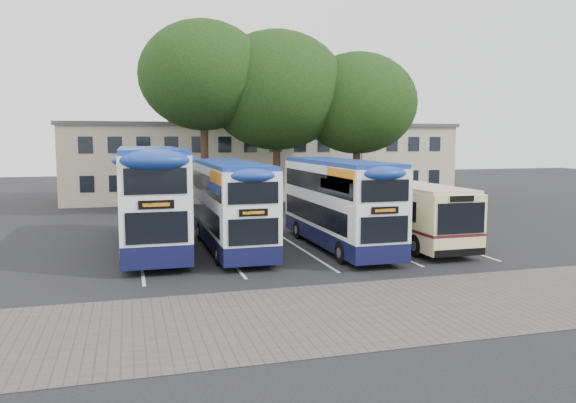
# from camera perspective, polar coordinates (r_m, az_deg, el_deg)

# --- Properties ---
(ground) EXTENTS (120.00, 120.00, 0.00)m
(ground) POSITION_cam_1_polar(r_m,az_deg,el_deg) (23.04, 13.53, -6.18)
(ground) COLOR black
(ground) RESTS_ON ground
(paving_strip) EXTENTS (40.00, 6.00, 0.01)m
(paving_strip) POSITION_cam_1_polar(r_m,az_deg,el_deg) (17.88, 15.86, -9.89)
(paving_strip) COLOR #595654
(paving_strip) RESTS_ON ground
(bay_lines) EXTENTS (14.12, 11.00, 0.01)m
(bay_lines) POSITION_cam_1_polar(r_m,az_deg,el_deg) (26.10, 0.83, -4.51)
(bay_lines) COLOR silver
(bay_lines) RESTS_ON ground
(depot_building) EXTENTS (32.40, 8.40, 6.20)m
(depot_building) POSITION_cam_1_polar(r_m,az_deg,el_deg) (47.87, -2.49, 4.26)
(depot_building) COLOR beige
(depot_building) RESTS_ON ground
(lamp_post) EXTENTS (0.25, 1.05, 9.06)m
(lamp_post) POSITION_cam_1_polar(r_m,az_deg,el_deg) (43.07, 7.56, 6.54)
(lamp_post) COLOR gray
(lamp_post) RESTS_ON ground
(tree_left) EXTENTS (8.26, 8.26, 12.49)m
(tree_left) POSITION_cam_1_polar(r_m,az_deg,el_deg) (37.28, -8.59, 12.51)
(tree_left) COLOR black
(tree_left) RESTS_ON ground
(tree_mid) EXTENTS (9.34, 9.34, 12.12)m
(tree_mid) POSITION_cam_1_polar(r_m,az_deg,el_deg) (38.29, -1.17, 11.19)
(tree_mid) COLOR black
(tree_mid) RESTS_ON ground
(tree_right) EXTENTS (8.11, 8.11, 10.80)m
(tree_right) POSITION_cam_1_polar(r_m,az_deg,el_deg) (39.22, 7.06, 9.86)
(tree_right) COLOR black
(tree_right) RESTS_ON ground
(bus_dd_left) EXTENTS (2.65, 10.92, 4.55)m
(bus_dd_left) POSITION_cam_1_polar(r_m,az_deg,el_deg) (25.74, -13.83, 0.78)
(bus_dd_left) COLOR #10123B
(bus_dd_left) RESTS_ON ground
(bus_dd_mid) EXTENTS (2.28, 9.42, 3.92)m
(bus_dd_mid) POSITION_cam_1_polar(r_m,az_deg,el_deg) (25.08, -5.87, -0.01)
(bus_dd_mid) COLOR #10123B
(bus_dd_mid) RESTS_ON ground
(bus_dd_right) EXTENTS (2.32, 9.58, 3.99)m
(bus_dd_right) POSITION_cam_1_polar(r_m,az_deg,el_deg) (25.45, 5.09, 0.18)
(bus_dd_right) COLOR #10123B
(bus_dd_right) RESTS_ON ground
(bus_single) EXTENTS (2.44, 9.59, 2.86)m
(bus_single) POSITION_cam_1_polar(r_m,az_deg,el_deg) (27.41, 11.62, -0.70)
(bus_single) COLOR #F7F2A4
(bus_single) RESTS_ON ground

